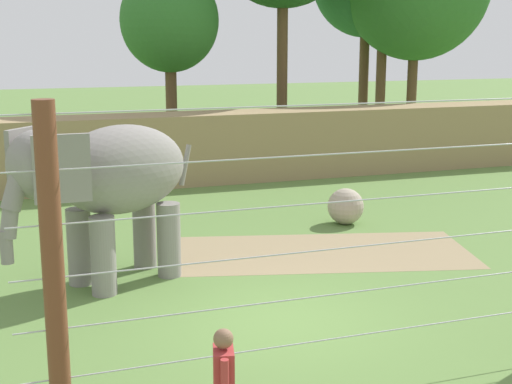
% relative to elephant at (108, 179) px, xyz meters
% --- Properties ---
extents(ground_plane, '(120.00, 120.00, 0.00)m').
position_rel_elephant_xyz_m(ground_plane, '(2.40, -2.85, -2.09)').
color(ground_plane, '#5B7F3D').
extents(dirt_patch, '(7.09, 4.55, 0.01)m').
position_rel_elephant_xyz_m(dirt_patch, '(4.78, 0.57, -2.09)').
color(dirt_patch, '#937F5B').
rests_on(dirt_patch, ground).
extents(embankment_wall, '(36.00, 1.80, 2.28)m').
position_rel_elephant_xyz_m(embankment_wall, '(2.40, 9.36, -0.95)').
color(embankment_wall, '#997F56').
rests_on(embankment_wall, ground).
extents(elephant, '(3.93, 2.78, 3.15)m').
position_rel_elephant_xyz_m(elephant, '(0.00, 0.00, 0.00)').
color(elephant, gray).
rests_on(elephant, ground).
extents(enrichment_ball, '(0.93, 0.93, 0.93)m').
position_rel_elephant_xyz_m(enrichment_ball, '(6.36, 2.68, -1.62)').
color(enrichment_ball, tan).
rests_on(enrichment_ball, ground).
extents(cable_fence, '(8.53, 0.26, 4.06)m').
position_rel_elephant_xyz_m(cable_fence, '(2.40, -5.38, -0.05)').
color(cable_fence, brown).
rests_on(cable_fence, ground).
extents(tree_far_right, '(3.77, 3.77, 7.33)m').
position_rel_elephant_xyz_m(tree_far_right, '(4.44, 14.24, 3.22)').
color(tree_far_right, brown).
rests_on(tree_far_right, ground).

